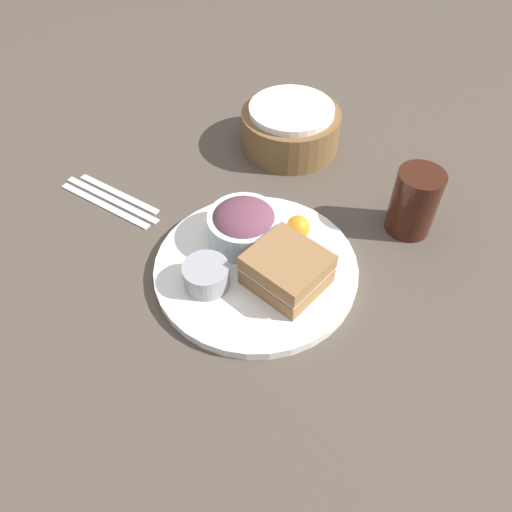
{
  "coord_description": "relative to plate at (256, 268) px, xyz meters",
  "views": [
    {
      "loc": [
        0.22,
        -0.43,
        0.59
      ],
      "look_at": [
        0.0,
        0.0,
        0.04
      ],
      "focal_mm": 35.0,
      "sensor_mm": 36.0,
      "label": 1
    }
  ],
  "objects": [
    {
      "name": "spoon",
      "position": [
        -0.3,
        0.05,
        -0.01
      ],
      "size": [
        0.18,
        0.03,
        0.01
      ],
      "primitive_type": "cube",
      "rotation": [
        0.0,
        0.0,
        3.04
      ],
      "color": "silver",
      "rests_on": "ground_plane"
    },
    {
      "name": "ground_plane",
      "position": [
        0.0,
        0.0,
        -0.01
      ],
      "size": [
        4.0,
        4.0,
        0.0
      ],
      "primitive_type": "plane",
      "color": "#4C4238"
    },
    {
      "name": "sandwich",
      "position": [
        0.05,
        -0.01,
        0.04
      ],
      "size": [
        0.12,
        0.12,
        0.06
      ],
      "color": "olive",
      "rests_on": "plate"
    },
    {
      "name": "plate",
      "position": [
        0.0,
        0.0,
        0.0
      ],
      "size": [
        0.31,
        0.31,
        0.02
      ],
      "primitive_type": "cylinder",
      "color": "white",
      "rests_on": "ground_plane"
    },
    {
      "name": "salad_bowl",
      "position": [
        -0.04,
        0.04,
        0.04
      ],
      "size": [
        0.11,
        0.11,
        0.06
      ],
      "color": "silver",
      "rests_on": "plate"
    },
    {
      "name": "fork",
      "position": [
        -0.3,
        0.01,
        -0.01
      ],
      "size": [
        0.2,
        0.03,
        0.01
      ],
      "primitive_type": "cube",
      "rotation": [
        0.0,
        0.0,
        3.04
      ],
      "color": "silver",
      "rests_on": "ground_plane"
    },
    {
      "name": "bread_basket",
      "position": [
        -0.09,
        0.31,
        0.03
      ],
      "size": [
        0.19,
        0.19,
        0.09
      ],
      "color": "brown",
      "rests_on": "ground_plane"
    },
    {
      "name": "drink_glass",
      "position": [
        0.18,
        0.2,
        0.05
      ],
      "size": [
        0.07,
        0.07,
        0.11
      ],
      "primitive_type": "cylinder",
      "color": "#38190F",
      "rests_on": "ground_plane"
    },
    {
      "name": "orange_wedge",
      "position": [
        0.03,
        0.08,
        0.03
      ],
      "size": [
        0.04,
        0.04,
        0.04
      ],
      "primitive_type": "sphere",
      "color": "orange",
      "rests_on": "plate"
    },
    {
      "name": "dressing_cup",
      "position": [
        -0.05,
        -0.06,
        0.03
      ],
      "size": [
        0.07,
        0.07,
        0.04
      ],
      "primitive_type": "cylinder",
      "color": "#99999E",
      "rests_on": "plate"
    },
    {
      "name": "knife",
      "position": [
        -0.3,
        0.03,
        -0.01
      ],
      "size": [
        0.21,
        0.03,
        0.01
      ],
      "primitive_type": "cube",
      "rotation": [
        0.0,
        0.0,
        3.04
      ],
      "color": "silver",
      "rests_on": "ground_plane"
    }
  ]
}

